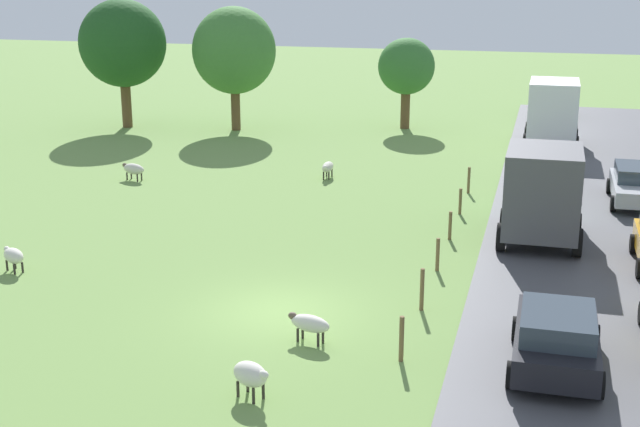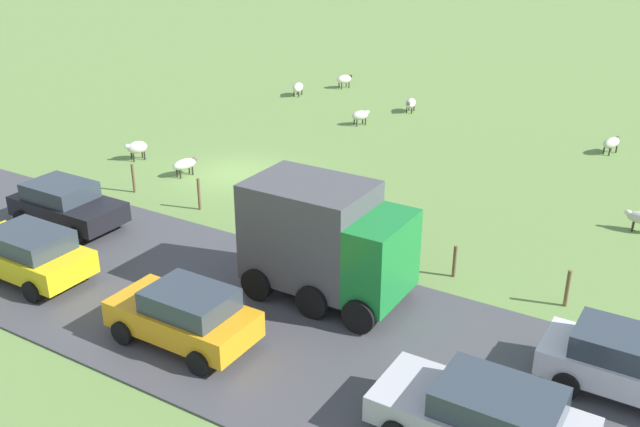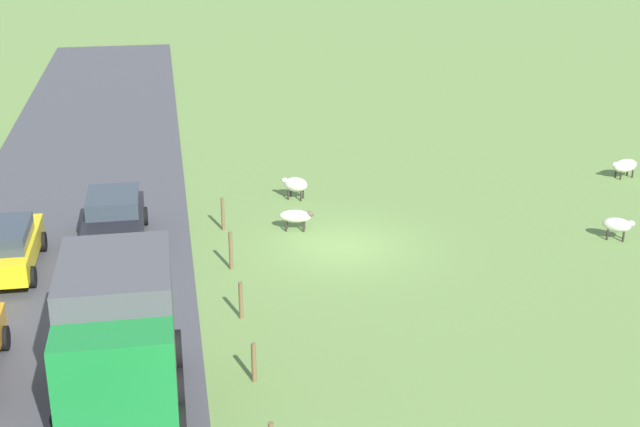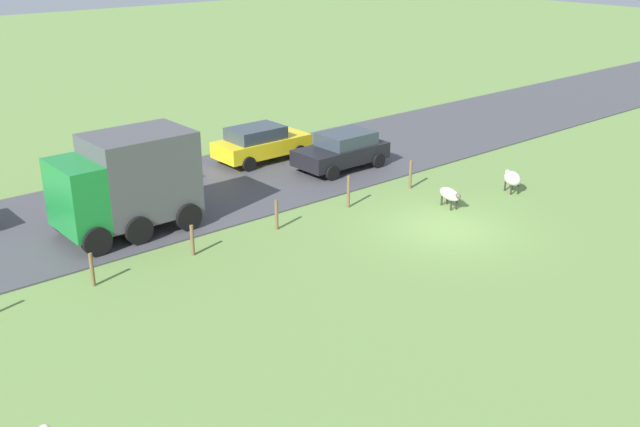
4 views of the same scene
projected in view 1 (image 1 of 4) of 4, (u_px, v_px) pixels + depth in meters
The scene contains 22 objects.
ground_plane at pixel (281, 312), 24.15m from camera, with size 160.00×160.00×0.00m, color #6B8E47.
road_strip at pixel (615, 346), 21.90m from camera, with size 8.00×80.00×0.06m, color #47474C.
sheep_2 at pixel (328, 167), 39.25m from camera, with size 0.49×1.30×0.75m.
sheep_4 at pixel (310, 324), 22.04m from camera, with size 1.25×0.72×0.75m.
sheep_5 at pixel (251, 374), 19.16m from camera, with size 1.08×0.90×0.86m.
sheep_6 at pixel (134, 169), 38.87m from camera, with size 1.31×0.82×0.77m.
sheep_7 at pixel (13, 256), 27.18m from camera, with size 1.07×0.90×0.77m.
tree_0 at pixel (234, 51), 49.75m from camera, with size 4.86×4.86×7.20m.
tree_1 at pixel (406, 67), 50.52m from camera, with size 3.35×3.35×5.36m.
tree_2 at pixel (123, 44), 50.54m from camera, with size 5.10×5.10×7.58m.
fence_post_0 at pixel (401, 339), 20.96m from camera, with size 0.12×0.12×1.18m, color brown.
fence_post_1 at pixel (422, 290), 24.08m from camera, with size 0.12×0.12×1.24m, color brown.
fence_post_2 at pixel (438, 255), 27.24m from camera, with size 0.12×0.12×1.09m, color brown.
fence_post_3 at pixel (450, 226), 30.38m from camera, with size 0.12×0.12×1.03m, color brown.
fence_post_4 at pixel (460, 201), 33.51m from camera, with size 0.12×0.12×1.04m, color brown.
fence_post_5 at pixel (469, 180), 36.63m from camera, with size 0.12×0.12×1.14m, color brown.
truck_0 at pixel (543, 191), 29.79m from camera, with size 2.79×4.62×3.38m.
truck_1 at pixel (553, 112), 45.36m from camera, with size 2.78×4.96×3.59m.
car_0 at pixel (555, 104), 55.16m from camera, with size 2.11×4.02×1.56m.
car_1 at pixel (638, 184), 34.80m from camera, with size 2.18×4.51×1.50m.
car_2 at pixel (551, 166), 37.92m from camera, with size 1.98×4.52×1.54m.
car_5 at pixel (556, 337), 20.36m from camera, with size 2.14×4.13×1.56m.
Camera 1 is at (6.89, -21.38, 9.36)m, focal length 48.11 mm.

